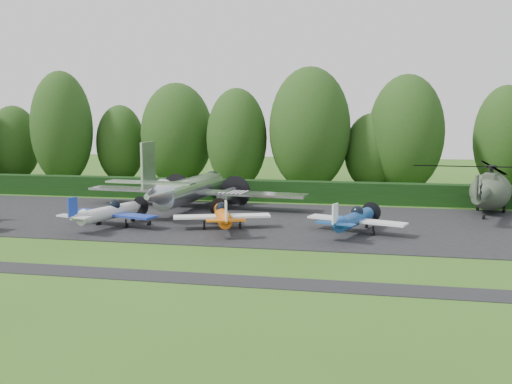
% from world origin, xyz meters
% --- Properties ---
extents(ground, '(160.00, 160.00, 0.00)m').
position_xyz_m(ground, '(0.00, 0.00, 0.00)').
color(ground, '#335A19').
rests_on(ground, ground).
extents(apron, '(70.00, 18.00, 0.01)m').
position_xyz_m(apron, '(0.00, 10.00, 0.00)').
color(apron, black).
rests_on(apron, ground).
extents(taxiway_verge, '(70.00, 2.00, 0.00)m').
position_xyz_m(taxiway_verge, '(0.00, -6.00, 0.00)').
color(taxiway_verge, black).
rests_on(taxiway_verge, ground).
extents(hedgerow, '(90.00, 1.60, 2.00)m').
position_xyz_m(hedgerow, '(0.00, 21.00, 0.00)').
color(hedgerow, black).
rests_on(hedgerow, ground).
extents(transport_plane, '(20.40, 15.64, 6.54)m').
position_xyz_m(transport_plane, '(-3.11, 14.24, 1.82)').
color(transport_plane, silver).
rests_on(transport_plane, ground).
extents(light_plane_white, '(7.21, 7.58, 2.77)m').
position_xyz_m(light_plane_white, '(-6.46, 5.48, 1.15)').
color(light_plane_white, silver).
rests_on(light_plane_white, ground).
extents(light_plane_orange, '(7.02, 7.38, 2.70)m').
position_xyz_m(light_plane_orange, '(2.00, 6.21, 1.12)').
color(light_plane_orange, '#DA630C').
rests_on(light_plane_orange, ground).
extents(light_plane_blue, '(7.00, 7.36, 2.69)m').
position_xyz_m(light_plane_blue, '(11.34, 6.51, 1.12)').
color(light_plane_blue, navy).
rests_on(light_plane_blue, ground).
extents(helicopter, '(12.68, 14.85, 4.08)m').
position_xyz_m(helicopter, '(22.36, 17.47, 2.19)').
color(helicopter, '#384434').
rests_on(helicopter, ground).
extents(tree_0, '(8.10, 8.10, 12.66)m').
position_xyz_m(tree_0, '(16.09, 30.77, 6.32)').
color(tree_0, black).
rests_on(tree_0, ground).
extents(tree_1, '(7.23, 7.23, 13.51)m').
position_xyz_m(tree_1, '(-23.95, 29.67, 6.74)').
color(tree_1, black).
rests_on(tree_1, ground).
extents(tree_2, '(6.33, 6.33, 9.50)m').
position_xyz_m(tree_2, '(-32.00, 31.94, 4.74)').
color(tree_2, black).
rests_on(tree_2, ground).
extents(tree_4, '(8.85, 8.85, 13.51)m').
position_xyz_m(tree_4, '(5.78, 29.41, 6.74)').
color(tree_4, black).
rests_on(tree_4, ground).
extents(tree_5, '(6.73, 6.73, 11.55)m').
position_xyz_m(tree_5, '(26.74, 33.45, 5.76)').
color(tree_5, black).
rests_on(tree_5, ground).
extents(tree_6, '(5.94, 5.94, 9.54)m').
position_xyz_m(tree_6, '(-18.06, 33.13, 4.76)').
color(tree_6, black).
rests_on(tree_6, ground).
extents(tree_8, '(6.79, 6.79, 11.29)m').
position_xyz_m(tree_8, '(-2.39, 29.43, 5.63)').
color(tree_8, black).
rests_on(tree_8, ground).
extents(tree_9, '(8.55, 8.55, 12.08)m').
position_xyz_m(tree_9, '(-10.26, 31.84, 6.03)').
color(tree_9, black).
rests_on(tree_9, ground).
extents(tree_10, '(6.20, 6.20, 8.54)m').
position_xyz_m(tree_10, '(12.59, 31.22, 4.26)').
color(tree_10, black).
rests_on(tree_10, ground).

